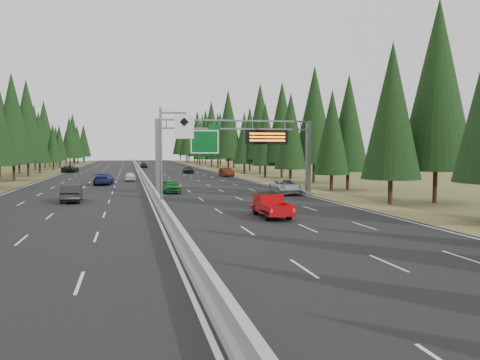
# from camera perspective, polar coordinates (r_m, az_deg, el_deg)

# --- Properties ---
(ground) EXTENTS (400.00, 400.00, 0.00)m
(ground) POSITION_cam_1_polar(r_m,az_deg,el_deg) (12.95, -1.45, -18.05)
(ground) COLOR #4F4E25
(ground) RESTS_ON ground
(road) EXTENTS (32.00, 260.00, 0.08)m
(road) POSITION_cam_1_polar(r_m,az_deg,el_deg) (91.93, -11.90, 0.63)
(road) COLOR black
(road) RESTS_ON ground
(shoulder_right) EXTENTS (3.60, 260.00, 0.06)m
(shoulder_right) POSITION_cam_1_polar(r_m,az_deg,el_deg) (94.11, -1.01, 0.77)
(shoulder_right) COLOR olive
(shoulder_right) RESTS_ON ground
(shoulder_left) EXTENTS (3.60, 260.00, 0.06)m
(shoulder_left) POSITION_cam_1_polar(r_m,az_deg,el_deg) (93.16, -22.91, 0.45)
(shoulder_left) COLOR #4F4E25
(shoulder_left) RESTS_ON ground
(median_barrier) EXTENTS (0.70, 260.00, 0.85)m
(median_barrier) POSITION_cam_1_polar(r_m,az_deg,el_deg) (91.91, -11.91, 0.86)
(median_barrier) COLOR gray
(median_barrier) RESTS_ON road
(sign_gantry) EXTENTS (16.75, 0.98, 7.80)m
(sign_gantry) POSITION_cam_1_polar(r_m,az_deg,el_deg) (48.03, 0.27, 4.24)
(sign_gantry) COLOR slate
(sign_gantry) RESTS_ON road
(hov_sign_pole) EXTENTS (2.80, 0.50, 8.00)m
(hov_sign_pole) POSITION_cam_1_polar(r_m,az_deg,el_deg) (36.86, -8.70, 3.52)
(hov_sign_pole) COLOR slate
(hov_sign_pole) RESTS_ON road
(tree_row_right) EXTENTS (12.13, 244.77, 18.97)m
(tree_row_right) POSITION_cam_1_polar(r_m,az_deg,el_deg) (97.41, 1.27, 6.54)
(tree_row_right) COLOR black
(tree_row_right) RESTS_ON ground
(silver_minivan) EXTENTS (3.01, 5.88, 1.59)m
(silver_minivan) POSITION_cam_1_polar(r_m,az_deg,el_deg) (50.54, 5.63, -0.80)
(silver_minivan) COLOR silver
(silver_minivan) RESTS_ON road
(red_pickup) EXTENTS (1.80, 5.05, 1.65)m
(red_pickup) POSITION_cam_1_polar(r_m,az_deg,el_deg) (33.31, 3.62, -2.89)
(red_pickup) COLOR black
(red_pickup) RESTS_ON road
(car_ahead_green) EXTENTS (2.06, 4.45, 1.47)m
(car_ahead_green) POSITION_cam_1_polar(r_m,az_deg,el_deg) (52.12, -8.43, -0.75)
(car_ahead_green) COLOR #155E23
(car_ahead_green) RESTS_ON road
(car_ahead_dkred) EXTENTS (2.03, 4.87, 1.56)m
(car_ahead_dkred) POSITION_cam_1_polar(r_m,az_deg,el_deg) (83.19, -1.67, 0.96)
(car_ahead_dkred) COLOR #4C180A
(car_ahead_dkred) RESTS_ON road
(car_ahead_dkgrey) EXTENTS (2.18, 4.93, 1.41)m
(car_ahead_dkgrey) POSITION_cam_1_polar(r_m,az_deg,el_deg) (96.02, -6.34, 1.25)
(car_ahead_dkgrey) COLOR black
(car_ahead_dkgrey) RESTS_ON road
(car_ahead_white) EXTENTS (2.82, 5.54, 1.50)m
(car_ahead_white) POSITION_cam_1_polar(r_m,az_deg,el_deg) (140.67, -11.82, 1.98)
(car_ahead_white) COLOR #B4B4B4
(car_ahead_white) RESTS_ON road
(car_ahead_far) EXTENTS (1.83, 4.54, 1.55)m
(car_ahead_far) POSITION_cam_1_polar(r_m,az_deg,el_deg) (126.53, -11.67, 1.81)
(car_ahead_far) COLOR black
(car_ahead_far) RESTS_ON road
(car_onc_near) EXTENTS (1.87, 4.84, 1.57)m
(car_onc_near) POSITION_cam_1_polar(r_m,az_deg,el_deg) (45.23, -19.84, -1.53)
(car_onc_near) COLOR black
(car_onc_near) RESTS_ON road
(car_onc_blue) EXTENTS (2.66, 5.79, 1.64)m
(car_onc_blue) POSITION_cam_1_polar(r_m,az_deg,el_deg) (66.33, -16.29, 0.16)
(car_onc_blue) COLOR navy
(car_onc_blue) RESTS_ON road
(car_onc_white) EXTENTS (1.66, 3.99, 1.35)m
(car_onc_white) POSITION_cam_1_polar(r_m,az_deg,el_deg) (73.05, -13.24, 0.40)
(car_onc_white) COLOR white
(car_onc_white) RESTS_ON road
(car_onc_far) EXTENTS (3.22, 6.00, 1.60)m
(car_onc_far) POSITION_cam_1_polar(r_m,az_deg,el_deg) (105.64, -20.00, 1.33)
(car_onc_far) COLOR black
(car_onc_far) RESTS_ON road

